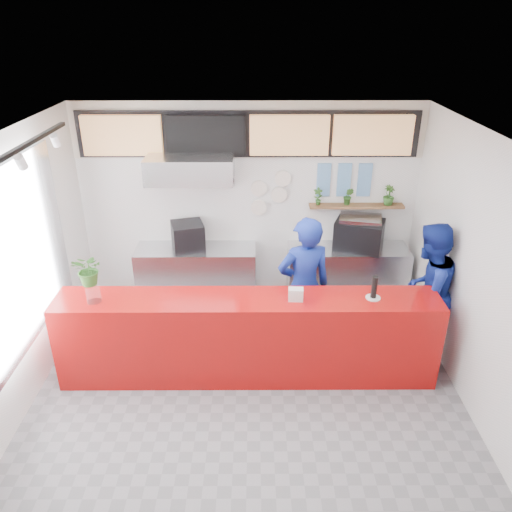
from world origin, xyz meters
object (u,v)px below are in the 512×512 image
(panini_oven, at_px, (188,236))
(pepper_mill, at_px, (374,287))
(service_counter, at_px, (248,338))
(staff_right, at_px, (425,292))
(staff_center, at_px, (304,287))
(espresso_machine, at_px, (359,235))

(panini_oven, distance_m, pepper_mill, 2.97)
(service_counter, xyz_separation_m, staff_right, (2.23, 0.46, 0.37))
(staff_center, distance_m, staff_right, 1.53)
(panini_oven, bearing_deg, espresso_machine, -15.07)
(panini_oven, relative_size, staff_center, 0.24)
(staff_center, bearing_deg, panini_oven, -50.87)
(staff_center, relative_size, staff_right, 1.04)
(service_counter, xyz_separation_m, espresso_machine, (1.63, 1.80, 0.57))
(espresso_machine, relative_size, staff_right, 0.37)
(panini_oven, relative_size, pepper_mill, 1.69)
(panini_oven, height_order, staff_center, staff_center)
(espresso_machine, bearing_deg, service_counter, -112.13)
(espresso_machine, bearing_deg, pepper_mill, -75.59)
(espresso_machine, relative_size, staff_center, 0.36)
(espresso_machine, bearing_deg, staff_right, -45.69)
(staff_center, distance_m, pepper_mill, 0.96)
(staff_right, bearing_deg, staff_center, -40.41)
(espresso_machine, relative_size, pepper_mill, 2.57)
(panini_oven, relative_size, staff_right, 0.25)
(service_counter, height_order, espresso_machine, espresso_machine)
(service_counter, relative_size, pepper_mill, 16.87)
(panini_oven, bearing_deg, service_counter, -78.41)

